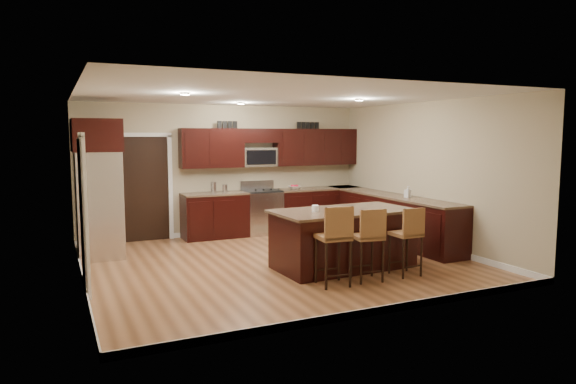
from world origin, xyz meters
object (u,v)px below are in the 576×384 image
range (262,212)px  island (343,240)px  stool_right (408,233)px  stool_left (335,236)px  stool_mid (369,236)px  refrigerator (98,187)px

range → island: bearing=-87.8°
range → stool_right: size_ratio=1.08×
island → range: bearing=89.7°
stool_left → stool_right: stool_left is taller
island → stool_mid: (-0.08, -0.84, 0.23)m
stool_right → refrigerator: refrigerator is taller
stool_right → refrigerator: bearing=140.6°
stool_mid → stool_right: (0.69, 0.00, -0.02)m
island → stool_mid: stool_mid is taller
stool_left → stool_mid: bearing=5.6°
island → stool_left: (-0.64, -0.85, 0.27)m
range → refrigerator: size_ratio=0.47×
island → refrigerator: size_ratio=0.96×
refrigerator → range: bearing=13.2°
stool_left → stool_mid: size_ratio=1.07×
island → stool_right: size_ratio=2.19×
stool_right → range: bearing=99.5°
island → stool_right: bearing=-56.5°
stool_mid → stool_right: stool_mid is taller
stool_right → refrigerator: (-4.03, 3.22, 0.56)m
stool_mid → refrigerator: 4.67m
island → stool_mid: size_ratio=2.14×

